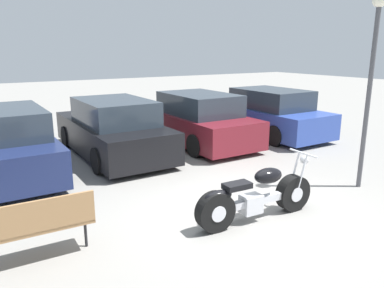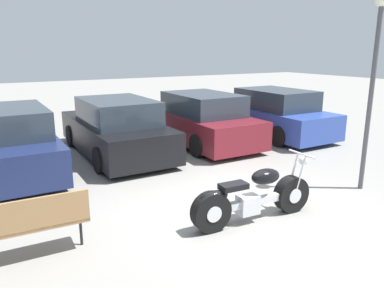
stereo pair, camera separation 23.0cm
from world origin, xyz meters
name	(u,v)px [view 1 (the left image)]	position (x,y,z in m)	size (l,w,h in m)	color
ground_plane	(241,211)	(0.00, 0.00, 0.00)	(60.00, 60.00, 0.00)	gray
motorcycle	(255,197)	(-0.04, -0.38, 0.40)	(2.22, 0.62, 1.02)	black
parked_car_navy	(5,144)	(-3.18, 4.41, 0.68)	(1.88, 4.52, 1.49)	#19234C
parked_car_black	(113,130)	(-0.61, 4.58, 0.68)	(1.88, 4.52, 1.49)	black
parked_car_maroon	(195,120)	(1.96, 4.59, 0.68)	(1.88, 4.52, 1.49)	maroon
parked_car_blue	(266,114)	(4.52, 4.33, 0.68)	(1.88, 4.52, 1.49)	#2D479E
park_bench	(38,223)	(-3.24, 0.16, 0.54)	(1.43, 0.44, 0.89)	#997047
lamp_post	(373,62)	(2.79, -0.32, 2.48)	(0.27, 0.27, 3.72)	#4C4C51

